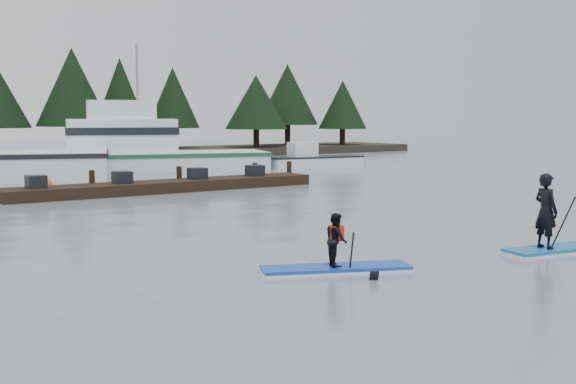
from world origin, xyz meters
TOP-DOWN VIEW (x-y plane):
  - ground at (0.00, 0.00)m, footprint 160.00×160.00m
  - fishing_boat_medium at (5.41, 29.25)m, footprint 14.31×7.69m
  - skiff at (15.25, 25.47)m, footprint 6.23×2.61m
  - floating_dock at (1.54, 17.62)m, footprint 13.92×2.01m
  - buoy_c at (10.75, 27.32)m, footprint 0.63×0.63m
  - buoy_d at (2.01, 19.63)m, footprint 0.48×0.48m
  - buoy_b at (-2.35, 22.15)m, footprint 0.63×0.63m
  - paddleboard_solo at (-2.23, 0.90)m, footprint 3.21×1.93m
  - paddleboard_duo at (3.74, -0.39)m, footprint 3.64×1.47m

SIDE VIEW (x-z plane):
  - ground at x=0.00m, z-range 0.00..0.00m
  - buoy_c at x=10.75m, z-range -0.31..0.31m
  - buoy_d at x=2.01m, z-range -0.24..0.24m
  - buoy_b at x=-2.35m, z-range -0.31..0.31m
  - floating_dock at x=1.54m, z-range 0.00..0.46m
  - skiff at x=15.25m, z-range 0.00..0.70m
  - paddleboard_solo at x=-2.23m, z-range -0.51..1.25m
  - fishing_boat_medium at x=5.41m, z-range -3.56..4.73m
  - paddleboard_duo at x=3.74m, z-range -0.57..1.83m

